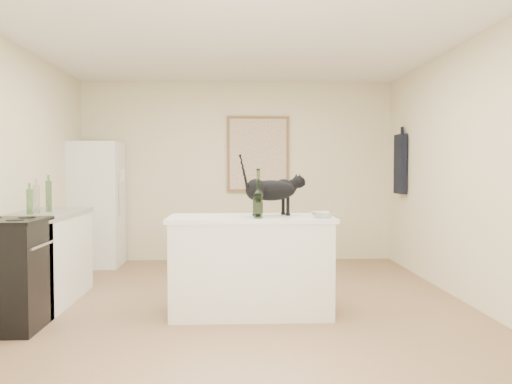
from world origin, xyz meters
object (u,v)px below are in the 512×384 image
(stove, at_px, (5,276))
(wine_bottle, at_px, (258,196))
(glass_bowl, at_px, (323,215))
(fridge, at_px, (96,204))
(black_cat, at_px, (270,193))

(stove, height_order, wine_bottle, wine_bottle)
(wine_bottle, height_order, glass_bowl, wine_bottle)
(fridge, xyz_separation_m, glass_bowl, (2.68, -2.73, 0.08))
(black_cat, bearing_deg, wine_bottle, -142.15)
(black_cat, height_order, wine_bottle, black_cat)
(wine_bottle, bearing_deg, stove, -174.45)
(stove, distance_m, fridge, 2.98)
(stove, height_order, fridge, fridge)
(stove, xyz_separation_m, wine_bottle, (2.11, 0.20, 0.64))
(glass_bowl, bearing_deg, stove, -175.38)
(fridge, xyz_separation_m, wine_bottle, (2.11, -2.75, 0.24))
(black_cat, distance_m, wine_bottle, 0.26)
(fridge, distance_m, glass_bowl, 3.83)
(wine_bottle, xyz_separation_m, glass_bowl, (0.57, 0.01, -0.16))
(glass_bowl, bearing_deg, black_cat, 153.77)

